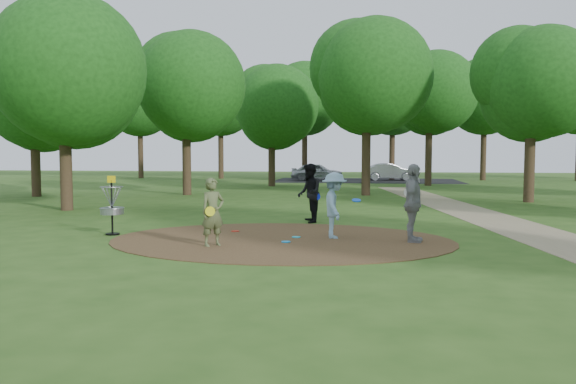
# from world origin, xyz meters

# --- Properties ---
(ground) EXTENTS (100.00, 100.00, 0.00)m
(ground) POSITION_xyz_m (0.00, 0.00, 0.00)
(ground) COLOR #2D5119
(ground) RESTS_ON ground
(dirt_clearing) EXTENTS (8.40, 8.40, 0.02)m
(dirt_clearing) POSITION_xyz_m (0.00, 0.00, 0.01)
(dirt_clearing) COLOR #47301C
(dirt_clearing) RESTS_ON ground
(footpath) EXTENTS (7.55, 39.89, 0.01)m
(footpath) POSITION_xyz_m (6.50, 2.00, 0.01)
(footpath) COLOR #8C7A5B
(footpath) RESTS_ON ground
(parking_lot) EXTENTS (14.00, 8.00, 0.01)m
(parking_lot) POSITION_xyz_m (2.00, 30.00, 0.00)
(parking_lot) COLOR black
(parking_lot) RESTS_ON ground
(player_observer_with_disc) EXTENTS (0.67, 0.67, 1.57)m
(player_observer_with_disc) POSITION_xyz_m (-1.40, -1.12, 0.78)
(player_observer_with_disc) COLOR #525D36
(player_observer_with_disc) RESTS_ON ground
(player_throwing_with_disc) EXTENTS (1.05, 1.15, 1.65)m
(player_throwing_with_disc) POSITION_xyz_m (1.27, 0.46, 0.83)
(player_throwing_with_disc) COLOR #85ADC7
(player_throwing_with_disc) RESTS_ON ground
(player_walking_with_disc) EXTENTS (0.86, 1.01, 1.81)m
(player_walking_with_disc) POSITION_xyz_m (0.32, 3.57, 0.91)
(player_walking_with_disc) COLOR black
(player_walking_with_disc) RESTS_ON ground
(player_waiting_with_disc) EXTENTS (0.65, 1.16, 1.87)m
(player_waiting_with_disc) POSITION_xyz_m (3.15, 0.09, 0.94)
(player_waiting_with_disc) COLOR gray
(player_waiting_with_disc) RESTS_ON ground
(disc_ground_cyan) EXTENTS (0.22, 0.22, 0.02)m
(disc_ground_cyan) POSITION_xyz_m (0.32, 0.39, 0.03)
(disc_ground_cyan) COLOR #1BBCDB
(disc_ground_cyan) RESTS_ON dirt_clearing
(disc_ground_blue) EXTENTS (0.22, 0.22, 0.02)m
(disc_ground_blue) POSITION_xyz_m (0.17, -0.39, 0.03)
(disc_ground_blue) COLOR #0D98EA
(disc_ground_blue) RESTS_ON dirt_clearing
(disc_ground_red) EXTENTS (0.22, 0.22, 0.02)m
(disc_ground_red) POSITION_xyz_m (-1.44, 1.21, 0.03)
(disc_ground_red) COLOR red
(disc_ground_red) RESTS_ON dirt_clearing
(car_left) EXTENTS (4.02, 1.76, 1.35)m
(car_left) POSITION_xyz_m (-1.76, 29.58, 0.67)
(car_left) COLOR #A5A7AD
(car_left) RESTS_ON ground
(car_right) EXTENTS (4.20, 1.98, 1.33)m
(car_right) POSITION_xyz_m (3.76, 30.46, 0.66)
(car_right) COLOR #98999F
(car_right) RESTS_ON ground
(disc_golf_basket) EXTENTS (0.63, 0.63, 1.54)m
(disc_golf_basket) POSITION_xyz_m (-4.50, 0.30, 0.87)
(disc_golf_basket) COLOR black
(disc_golf_basket) RESTS_ON ground
(tree_ring) EXTENTS (37.71, 44.79, 8.95)m
(tree_ring) POSITION_xyz_m (3.12, 9.10, 5.21)
(tree_ring) COLOR #332316
(tree_ring) RESTS_ON ground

